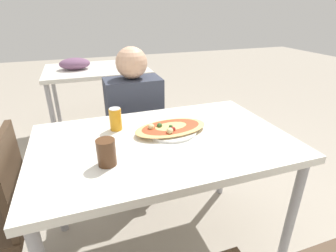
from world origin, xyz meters
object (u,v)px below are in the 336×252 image
pizza_main (171,128)px  drink_glass (106,152)px  chair_far_seated (133,130)px  dining_table (163,152)px  person_seated (135,113)px  soda_can (116,119)px

pizza_main → drink_glass: drink_glass is taller
drink_glass → chair_far_seated: bearing=72.0°
dining_table → chair_far_seated: (-0.01, 0.74, -0.20)m
person_seated → soda_can: size_ratio=9.21×
soda_can → pizza_main: bearing=-24.9°
chair_far_seated → soda_can: 0.67m
chair_far_seated → drink_glass: 0.99m
soda_can → drink_glass: size_ratio=1.06×
person_seated → drink_glass: size_ratio=9.74×
person_seated → soda_can: bearing=65.6°
person_seated → pizza_main: (0.08, -0.56, 0.11)m
pizza_main → soda_can: (-0.28, 0.13, 0.04)m
dining_table → chair_far_seated: bearing=91.1°
chair_far_seated → drink_glass: drink_glass is taller
person_seated → soda_can: 0.50m
soda_can → drink_glass: bearing=-105.2°
person_seated → soda_can: (-0.20, -0.43, 0.15)m
person_seated → pizza_main: size_ratio=2.74×
chair_far_seated → pizza_main: bearing=96.7°
chair_far_seated → person_seated: person_seated is taller
soda_can → person_seated: bearing=65.6°
dining_table → chair_far_seated: size_ratio=1.48×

